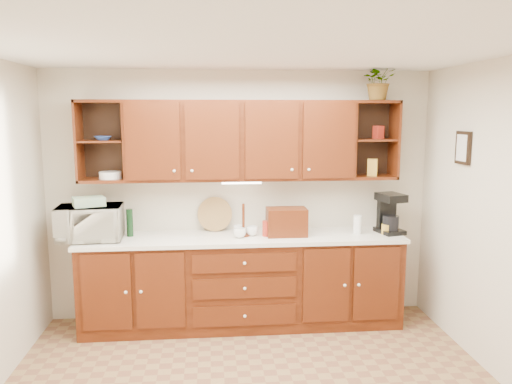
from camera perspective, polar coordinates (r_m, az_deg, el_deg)
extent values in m
plane|color=white|center=(3.49, -0.09, 16.25)|extent=(4.00, 4.00, 0.00)
plane|color=beige|center=(5.27, -1.80, -0.42)|extent=(4.00, 0.00, 4.00)
cube|color=#361206|center=(5.19, -1.55, -10.26)|extent=(3.20, 0.60, 0.90)
cube|color=silver|center=(5.05, -1.56, -5.25)|extent=(3.24, 0.64, 0.04)
cube|color=#361206|center=(5.04, -1.72, 5.90)|extent=(2.30, 0.33, 0.80)
cube|color=black|center=(5.30, -16.92, 5.67)|extent=(0.45, 0.02, 0.80)
cube|color=black|center=(5.45, 12.83, 5.91)|extent=(0.45, 0.02, 0.80)
cube|color=#361206|center=(5.15, -17.26, 5.57)|extent=(0.43, 0.30, 0.02)
cube|color=#361206|center=(5.31, 13.34, 5.82)|extent=(0.43, 0.30, 0.02)
cube|color=#361206|center=(5.30, 13.49, 9.97)|extent=(0.45, 0.33, 0.03)
cube|color=white|center=(5.03, -1.66, 1.09)|extent=(0.40, 0.05, 0.02)
cube|color=black|center=(4.92, 22.60, 4.68)|extent=(0.03, 0.24, 0.30)
cylinder|color=olive|center=(5.08, -18.94, -4.65)|extent=(0.24, 0.24, 0.13)
imported|color=beige|center=(5.11, -18.45, -3.37)|extent=(0.63, 0.45, 0.34)
cube|color=#B8BF59|center=(5.07, -18.56, -1.04)|extent=(0.34, 0.30, 0.09)
cylinder|color=black|center=(5.15, -14.23, -3.43)|extent=(0.08, 0.08, 0.28)
cylinder|color=olive|center=(5.27, -4.71, -4.34)|extent=(0.37, 0.11, 0.36)
cube|color=#361206|center=(5.04, 3.51, -3.43)|extent=(0.40, 0.25, 0.28)
cylinder|color=#361206|center=(5.01, -1.45, -3.19)|extent=(0.03, 0.03, 0.33)
cylinder|color=#361206|center=(5.04, -1.44, -4.93)|extent=(0.13, 0.13, 0.02)
imported|color=white|center=(5.04, -0.45, -4.48)|extent=(0.12, 0.12, 0.10)
imported|color=white|center=(5.10, -2.00, -4.31)|extent=(0.12, 0.12, 0.10)
imported|color=white|center=(4.96, -1.90, -4.71)|extent=(0.12, 0.12, 0.10)
cylinder|color=maroon|center=(5.03, 1.29, -4.18)|extent=(0.10, 0.10, 0.15)
cylinder|color=white|center=(5.21, 11.52, -3.67)|extent=(0.10, 0.10, 0.19)
cylinder|color=gold|center=(5.26, 14.63, -4.15)|extent=(0.10, 0.10, 0.10)
cube|color=black|center=(5.33, 15.02, -4.32)|extent=(0.28, 0.33, 0.04)
cube|color=black|center=(5.40, 14.69, -2.24)|extent=(0.21, 0.11, 0.35)
cube|color=black|center=(5.27, 15.17, -0.59)|extent=(0.28, 0.33, 0.08)
cylinder|color=black|center=(5.29, 15.14, -3.45)|extent=(0.20, 0.20, 0.15)
imported|color=navy|center=(5.11, -17.11, 5.90)|extent=(0.21, 0.21, 0.04)
cylinder|color=white|center=(5.14, -16.32, 1.86)|extent=(0.26, 0.26, 0.07)
cube|color=gold|center=(5.30, 13.17, 2.76)|extent=(0.12, 0.11, 0.18)
cube|color=maroon|center=(5.31, 13.80, 6.64)|extent=(0.11, 0.11, 0.13)
imported|color=#999999|center=(5.26, 13.87, 12.24)|extent=(0.43, 0.40, 0.39)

